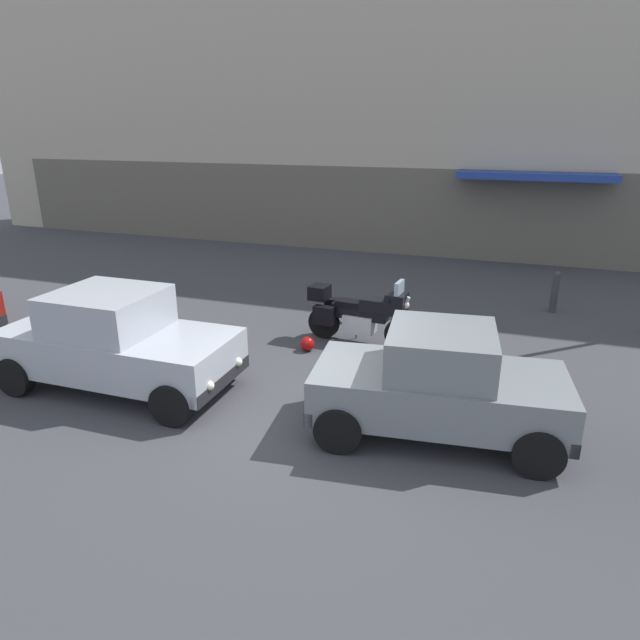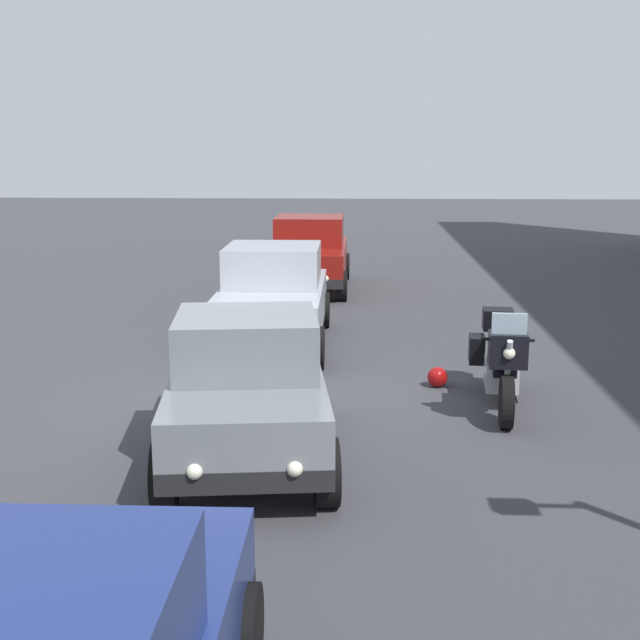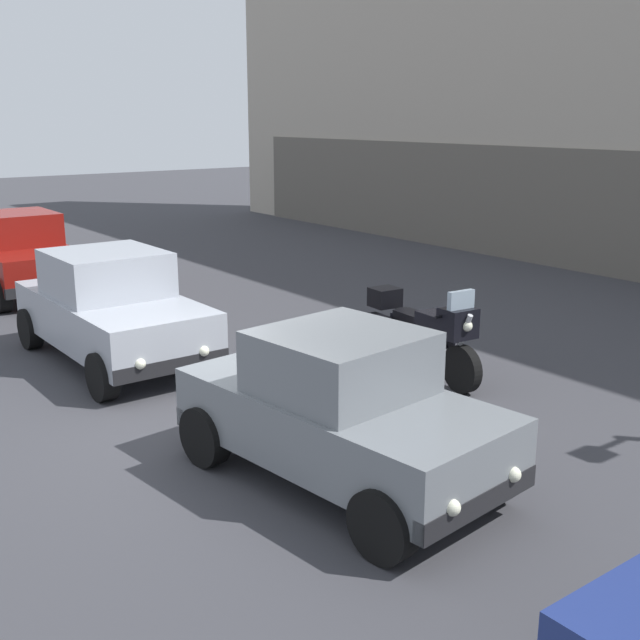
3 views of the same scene
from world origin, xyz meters
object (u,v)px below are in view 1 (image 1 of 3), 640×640
object	(u,v)px
bollard_curbside	(555,291)
helmet	(307,344)
car_hatchback_near	(117,342)
motorcycle	(360,313)
car_compact_side	(439,384)

from	to	relation	value
bollard_curbside	helmet	bearing A→B (deg)	-138.04
helmet	car_hatchback_near	distance (m)	3.49
helmet	car_hatchback_near	xyz separation A→B (m)	(-2.35, -2.49, 0.67)
helmet	bollard_curbside	bearing A→B (deg)	41.96
motorcycle	helmet	world-z (taller)	motorcycle
helmet	car_compact_side	xyz separation A→B (m)	(2.77, -2.26, 0.63)
motorcycle	bollard_curbside	bearing A→B (deg)	47.17
helmet	car_compact_side	bearing A→B (deg)	-39.11
car_hatchback_near	bollard_curbside	bearing A→B (deg)	43.30
car_compact_side	motorcycle	bearing A→B (deg)	116.77
motorcycle	car_compact_side	world-z (taller)	car_compact_side
car_hatchback_near	bollard_curbside	world-z (taller)	car_hatchback_near
motorcycle	helmet	size ratio (longest dim) A/B	8.08
bollard_curbside	car_compact_side	bearing A→B (deg)	-105.61
helmet	motorcycle	bearing A→B (deg)	40.84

